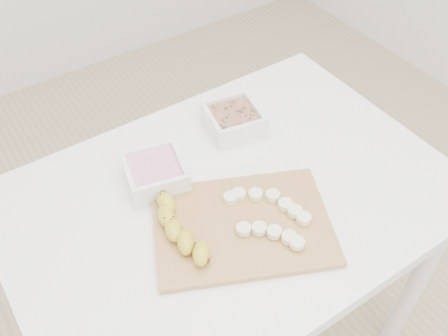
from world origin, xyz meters
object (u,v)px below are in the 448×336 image
bowl_granola (233,120)px  cutting_board (242,225)px  bowl_yogurt (156,173)px  banana (181,230)px  table (231,220)px

bowl_granola → cutting_board: (-0.16, -0.27, -0.02)m
bowl_yogurt → banana: bearing=-101.0°
table → cutting_board: cutting_board is taller
bowl_yogurt → cutting_board: bowl_yogurt is taller
bowl_yogurt → banana: 0.17m
table → cutting_board: (-0.03, -0.09, 0.10)m
bowl_granola → bowl_yogurt: bearing=-167.9°
cutting_board → banana: 0.13m
table → bowl_granola: 0.26m
table → bowl_yogurt: 0.22m
bowl_yogurt → bowl_granola: same height
table → bowl_granola: size_ratio=6.59×
cutting_board → banana: size_ratio=1.85×
bowl_yogurt → cutting_board: bearing=-67.7°
table → banana: banana is taller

